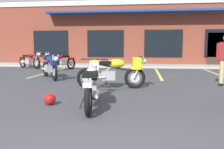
{
  "coord_description": "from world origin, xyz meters",
  "views": [
    {
      "loc": [
        0.6,
        -2.19,
        1.27
      ],
      "look_at": [
        -0.19,
        3.92,
        0.55
      ],
      "focal_mm": 38.78,
      "sensor_mm": 36.0,
      "label": 1
    }
  ],
  "objects_px": {
    "motorcycle_black_cruiser": "(50,65)",
    "motorcycle_silver_naked": "(115,71)",
    "motorcycle_blue_standard": "(30,60)",
    "motorcycle_red_sportbike": "(61,62)",
    "motorcycle_foreground_classic": "(92,85)",
    "helmet_on_pavement": "(50,99)"
  },
  "relations": [
    {
      "from": "motorcycle_red_sportbike",
      "to": "motorcycle_blue_standard",
      "type": "distance_m",
      "value": 2.31
    },
    {
      "from": "motorcycle_black_cruiser",
      "to": "motorcycle_blue_standard",
      "type": "bearing_deg",
      "value": 124.74
    },
    {
      "from": "motorcycle_black_cruiser",
      "to": "motorcycle_silver_naked",
      "type": "bearing_deg",
      "value": -33.5
    },
    {
      "from": "motorcycle_red_sportbike",
      "to": "motorcycle_silver_naked",
      "type": "distance_m",
      "value": 6.24
    },
    {
      "from": "motorcycle_black_cruiser",
      "to": "motorcycle_silver_naked",
      "type": "xyz_separation_m",
      "value": [
        2.76,
        -1.82,
        0.0
      ]
    },
    {
      "from": "motorcycle_black_cruiser",
      "to": "motorcycle_silver_naked",
      "type": "relative_size",
      "value": 0.86
    },
    {
      "from": "motorcycle_silver_naked",
      "to": "motorcycle_black_cruiser",
      "type": "bearing_deg",
      "value": 146.5
    },
    {
      "from": "motorcycle_red_sportbike",
      "to": "helmet_on_pavement",
      "type": "distance_m",
      "value": 7.77
    },
    {
      "from": "motorcycle_red_sportbike",
      "to": "helmet_on_pavement",
      "type": "bearing_deg",
      "value": -72.75
    },
    {
      "from": "motorcycle_foreground_classic",
      "to": "helmet_on_pavement",
      "type": "height_order",
      "value": "motorcycle_foreground_classic"
    },
    {
      "from": "motorcycle_red_sportbike",
      "to": "helmet_on_pavement",
      "type": "relative_size",
      "value": 7.46
    },
    {
      "from": "motorcycle_blue_standard",
      "to": "motorcycle_red_sportbike",
      "type": "bearing_deg",
      "value": -20.38
    },
    {
      "from": "motorcycle_red_sportbike",
      "to": "motorcycle_silver_naked",
      "type": "bearing_deg",
      "value": -56.16
    },
    {
      "from": "motorcycle_black_cruiser",
      "to": "helmet_on_pavement",
      "type": "xyz_separation_m",
      "value": [
        1.59,
        -4.06,
        -0.4
      ]
    },
    {
      "from": "motorcycle_red_sportbike",
      "to": "motorcycle_silver_naked",
      "type": "relative_size",
      "value": 0.92
    },
    {
      "from": "motorcycle_foreground_classic",
      "to": "motorcycle_black_cruiser",
      "type": "distance_m",
      "value": 4.79
    },
    {
      "from": "motorcycle_silver_naked",
      "to": "helmet_on_pavement",
      "type": "height_order",
      "value": "motorcycle_silver_naked"
    },
    {
      "from": "motorcycle_silver_naked",
      "to": "motorcycle_blue_standard",
      "type": "xyz_separation_m",
      "value": [
        -5.64,
        5.98,
        -0.07
      ]
    },
    {
      "from": "motorcycle_red_sportbike",
      "to": "motorcycle_black_cruiser",
      "type": "bearing_deg",
      "value": -77.96
    },
    {
      "from": "motorcycle_foreground_classic",
      "to": "motorcycle_blue_standard",
      "type": "relative_size",
      "value": 1.13
    },
    {
      "from": "motorcycle_foreground_classic",
      "to": "motorcycle_black_cruiser",
      "type": "bearing_deg",
      "value": 121.84
    },
    {
      "from": "motorcycle_foreground_classic",
      "to": "motorcycle_silver_naked",
      "type": "relative_size",
      "value": 1.0
    }
  ]
}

